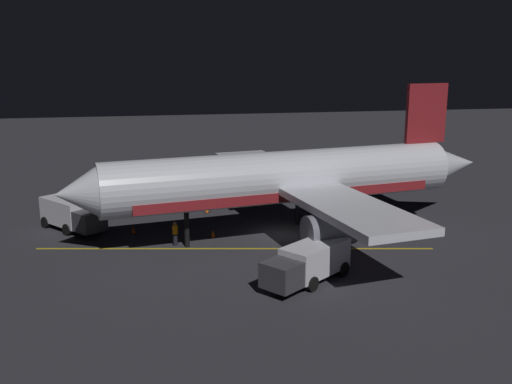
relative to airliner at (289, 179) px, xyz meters
name	(u,v)px	position (x,y,z in m)	size (l,w,h in m)	color
ground_plane	(282,237)	(-0.09, 0.54, -4.44)	(180.00, 180.00, 0.20)	#2E2E34
apron_guide_stripe	(235,249)	(-2.39, 4.54, -4.34)	(0.24, 28.13, 0.01)	gold
airliner	(289,179)	(0.00, 0.00, 0.00)	(28.43, 33.67, 11.17)	silver
baggage_truck	(71,215)	(4.51, 16.31, -3.09)	(6.09, 5.45, 2.42)	silver
catering_truck	(309,263)	(-9.41, 1.14, -3.13)	(5.51, 6.37, 2.31)	silver
ground_crew_worker	(175,233)	(-0.82, 8.61, -3.45)	(0.40, 0.40, 1.74)	black
traffic_cone_near_left	(156,211)	(8.08, 9.70, -4.09)	(0.50, 0.50, 0.55)	#EA590F
traffic_cone_near_right	(213,234)	(0.51, 5.72, -4.09)	(0.50, 0.50, 0.55)	#EA590F
traffic_cone_under_wing	(207,210)	(7.68, 5.37, -4.09)	(0.50, 0.50, 0.55)	#EA590F
traffic_cone_far	(133,230)	(2.71, 11.60, -4.09)	(0.50, 0.50, 0.55)	#EA590F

